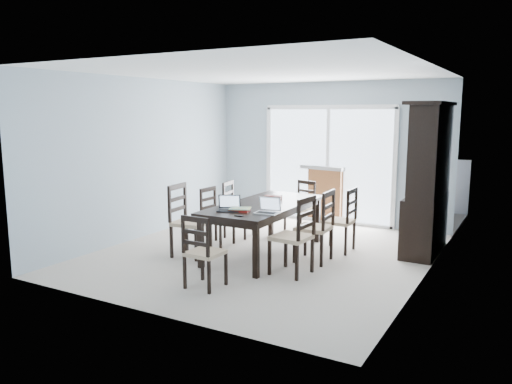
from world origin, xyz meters
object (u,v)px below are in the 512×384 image
chair_left_mid (213,210)px  game_box (273,198)px  chair_right_near (298,227)px  hot_tub (319,186)px  chair_left_far (234,203)px  chair_right_mid (320,219)px  laptop_dark (228,207)px  laptop_silver (266,210)px  chair_left_near (185,212)px  chair_end_near (201,244)px  cell_phone (239,216)px  chair_right_far (345,213)px  chair_end_far (303,201)px  china_hutch (428,180)px  dining_table (265,209)px

chair_left_mid → game_box: bearing=108.0°
chair_right_near → hot_tub: (-1.37, 4.02, -0.10)m
chair_left_mid → chair_left_far: (0.01, 0.59, 0.02)m
chair_right_mid → laptop_dark: size_ratio=3.24×
laptop_silver → chair_left_near: bearing=173.6°
chair_left_mid → chair_left_far: bearing=-178.1°
chair_end_near → laptop_dark: 0.99m
game_box → hot_tub: bearing=99.4°
chair_left_mid → laptop_dark: chair_left_mid is taller
laptop_silver → game_box: (-0.40, 0.97, -0.02)m
chair_left_far → hot_tub: chair_left_far is taller
cell_phone → chair_end_near: bearing=-96.0°
chair_right_far → cell_phone: bearing=152.5°
chair_left_mid → chair_right_mid: bearing=90.7°
chair_left_far → laptop_dark: (0.79, -1.40, 0.24)m
chair_end_far → cell_phone: (0.21, -2.45, 0.22)m
china_hutch → laptop_dark: size_ratio=6.15×
chair_left_mid → laptop_silver: chair_left_mid is taller
chair_left_far → chair_right_mid: size_ratio=0.92×
chair_right_far → hot_tub: size_ratio=0.48×
dining_table → laptop_silver: (0.37, -0.63, 0.13)m
laptop_dark → laptop_silver: size_ratio=1.12×
chair_left_near → hot_tub: bearing=168.7°
chair_left_far → chair_right_far: bearing=81.9°
chair_end_near → chair_end_far: 3.18m
laptop_dark → chair_right_far: bearing=25.8°
chair_end_near → cell_phone: bearing=84.4°
game_box → chair_left_mid: bearing=-165.0°
chair_left_mid → china_hutch: bearing=114.3°
chair_left_far → chair_end_far: (0.87, 0.83, -0.02)m
chair_right_mid → chair_end_far: (-0.93, 1.50, -0.07)m
chair_left_mid → chair_right_far: bearing=110.0°
chair_left_mid → game_box: size_ratio=4.12×
china_hutch → laptop_dark: (-2.18, -1.97, -0.27)m
laptop_dark → hot_tub: bearing=70.0°
chair_right_near → chair_end_far: (-0.90, 2.15, -0.08)m
hot_tub → cell_phone: bearing=-81.1°
chair_left_mid → chair_end_near: size_ratio=1.01×
chair_left_near → laptop_silver: (1.34, -0.01, 0.17)m
chair_left_near → chair_end_near: 1.46m
chair_right_mid → chair_end_far: bearing=30.3°
chair_left_mid → chair_right_far: 2.02m
dining_table → chair_right_far: (0.97, 0.68, -0.09)m
chair_right_far → cell_phone: 1.83m
laptop_dark → chair_end_near: bearing=-102.5°
hot_tub → chair_right_mid: bearing=-67.4°
china_hutch → chair_left_mid: (-2.98, -1.16, -0.53)m
laptop_dark → cell_phone: bearing=-61.4°
chair_left_mid → laptop_silver: 1.53m
chair_left_near → chair_right_far: 2.34m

